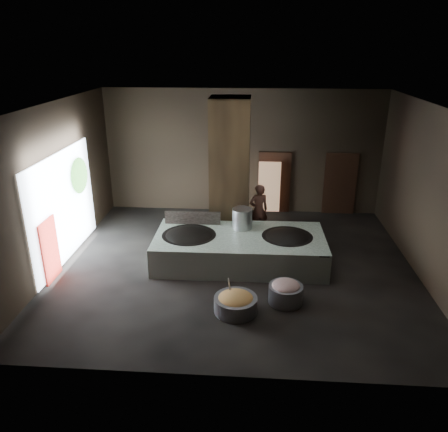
# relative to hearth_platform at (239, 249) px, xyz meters

# --- Properties ---
(floor) EXTENTS (10.00, 9.00, 0.10)m
(floor) POSITION_rel_hearth_platform_xyz_m (-0.08, -0.23, -0.47)
(floor) COLOR black
(floor) RESTS_ON ground
(ceiling) EXTENTS (10.00, 9.00, 0.10)m
(ceiling) POSITION_rel_hearth_platform_xyz_m (-0.08, -0.23, 4.13)
(ceiling) COLOR black
(ceiling) RESTS_ON back_wall
(back_wall) EXTENTS (10.00, 0.10, 4.50)m
(back_wall) POSITION_rel_hearth_platform_xyz_m (-0.08, 4.32, 1.83)
(back_wall) COLOR black
(back_wall) RESTS_ON ground
(front_wall) EXTENTS (10.00, 0.10, 4.50)m
(front_wall) POSITION_rel_hearth_platform_xyz_m (-0.08, -4.78, 1.83)
(front_wall) COLOR black
(front_wall) RESTS_ON ground
(left_wall) EXTENTS (0.10, 9.00, 4.50)m
(left_wall) POSITION_rel_hearth_platform_xyz_m (-5.13, -0.23, 1.83)
(left_wall) COLOR black
(left_wall) RESTS_ON ground
(right_wall) EXTENTS (0.10, 9.00, 4.50)m
(right_wall) POSITION_rel_hearth_platform_xyz_m (4.97, -0.23, 1.83)
(right_wall) COLOR black
(right_wall) RESTS_ON ground
(pillar) EXTENTS (1.20, 1.20, 4.50)m
(pillar) POSITION_rel_hearth_platform_xyz_m (-0.38, 1.67, 1.83)
(pillar) COLOR black
(pillar) RESTS_ON ground
(hearth_platform) EXTENTS (4.86, 2.36, 0.84)m
(hearth_platform) POSITION_rel_hearth_platform_xyz_m (0.00, 0.00, 0.00)
(hearth_platform) COLOR silver
(hearth_platform) RESTS_ON ground
(platform_cap) EXTENTS (4.73, 2.27, 0.03)m
(platform_cap) POSITION_rel_hearth_platform_xyz_m (0.00, 0.00, 0.39)
(platform_cap) COLOR black
(platform_cap) RESTS_ON hearth_platform
(wok_left) EXTENTS (1.52, 1.52, 0.42)m
(wok_left) POSITION_rel_hearth_platform_xyz_m (-1.45, -0.05, 0.33)
(wok_left) COLOR black
(wok_left) RESTS_ON hearth_platform
(wok_left_rim) EXTENTS (1.56, 1.56, 0.05)m
(wok_left_rim) POSITION_rel_hearth_platform_xyz_m (-1.45, -0.05, 0.40)
(wok_left_rim) COLOR black
(wok_left_rim) RESTS_ON hearth_platform
(wok_right) EXTENTS (1.42, 1.42, 0.40)m
(wok_right) POSITION_rel_hearth_platform_xyz_m (1.35, 0.05, 0.33)
(wok_right) COLOR black
(wok_right) RESTS_ON hearth_platform
(wok_right_rim) EXTENTS (1.45, 1.45, 0.05)m
(wok_right_rim) POSITION_rel_hearth_platform_xyz_m (1.35, 0.05, 0.40)
(wok_right_rim) COLOR black
(wok_right_rim) RESTS_ON hearth_platform
(stock_pot) EXTENTS (0.59, 0.59, 0.63)m
(stock_pot) POSITION_rel_hearth_platform_xyz_m (0.05, 0.55, 0.71)
(stock_pot) COLOR #B6BBBF
(stock_pot) RESTS_ON hearth_platform
(splash_guard) EXTENTS (1.68, 0.08, 0.42)m
(splash_guard) POSITION_rel_hearth_platform_xyz_m (-1.45, 0.75, 0.61)
(splash_guard) COLOR black
(splash_guard) RESTS_ON hearth_platform
(cook) EXTENTS (0.73, 0.58, 1.75)m
(cook) POSITION_rel_hearth_platform_xyz_m (0.54, 1.99, 0.45)
(cook) COLOR brown
(cook) RESTS_ON ground
(veg_basin) EXTENTS (1.29, 1.29, 0.38)m
(veg_basin) POSITION_rel_hearth_platform_xyz_m (0.01, -2.54, -0.23)
(veg_basin) COLOR slate
(veg_basin) RESTS_ON ground
(veg_fill) EXTENTS (0.84, 0.84, 0.26)m
(veg_fill) POSITION_rel_hearth_platform_xyz_m (0.01, -2.54, -0.07)
(veg_fill) COLOR #ABAE54
(veg_fill) RESTS_ON veg_basin
(ladle) EXTENTS (0.08, 0.41, 0.73)m
(ladle) POSITION_rel_hearth_platform_xyz_m (-0.14, -2.39, 0.13)
(ladle) COLOR #B6BBBF
(ladle) RESTS_ON veg_basin
(meat_basin) EXTENTS (0.98, 0.98, 0.46)m
(meat_basin) POSITION_rel_hearth_platform_xyz_m (1.21, -2.05, -0.19)
(meat_basin) COLOR slate
(meat_basin) RESTS_ON ground
(meat_fill) EXTENTS (0.70, 0.70, 0.27)m
(meat_fill) POSITION_rel_hearth_platform_xyz_m (1.21, -2.05, 0.03)
(meat_fill) COLOR #A86565
(meat_fill) RESTS_ON meat_basin
(doorway_near) EXTENTS (1.18, 0.08, 2.38)m
(doorway_near) POSITION_rel_hearth_platform_xyz_m (1.12, 4.22, 0.68)
(doorway_near) COLOR black
(doorway_near) RESTS_ON ground
(doorway_near_glow) EXTENTS (0.80, 0.04, 1.89)m
(doorway_near_glow) POSITION_rel_hearth_platform_xyz_m (0.92, 3.94, 0.63)
(doorway_near_glow) COLOR #8C6647
(doorway_near_glow) RESTS_ON ground
(doorway_far) EXTENTS (1.18, 0.08, 2.38)m
(doorway_far) POSITION_rel_hearth_platform_xyz_m (3.52, 4.22, 0.68)
(doorway_far) COLOR black
(doorway_far) RESTS_ON ground
(doorway_far_glow) EXTENTS (0.75, 0.04, 1.76)m
(doorway_far_glow) POSITION_rel_hearth_platform_xyz_m (3.68, 4.38, 0.63)
(doorway_far_glow) COLOR #8C6647
(doorway_far_glow) RESTS_ON ground
(left_opening) EXTENTS (0.04, 4.20, 3.10)m
(left_opening) POSITION_rel_hearth_platform_xyz_m (-5.03, -0.03, 1.18)
(left_opening) COLOR white
(left_opening) RESTS_ON ground
(pavilion_sliver) EXTENTS (0.05, 0.90, 1.70)m
(pavilion_sliver) POSITION_rel_hearth_platform_xyz_m (-4.96, -1.33, 0.43)
(pavilion_sliver) COLOR maroon
(pavilion_sliver) RESTS_ON ground
(tree_silhouette) EXTENTS (0.28, 1.10, 1.10)m
(tree_silhouette) POSITION_rel_hearth_platform_xyz_m (-4.93, 1.07, 1.78)
(tree_silhouette) COLOR #194714
(tree_silhouette) RESTS_ON left_opening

